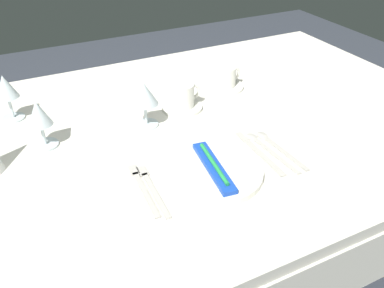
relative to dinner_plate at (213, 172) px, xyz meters
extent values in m
plane|color=#383D47|center=(0.01, 0.25, -0.75)|extent=(6.00, 6.00, 0.00)
cube|color=silver|center=(0.01, 0.25, -0.03)|extent=(1.80, 1.10, 0.04)
cube|color=silver|center=(0.01, 0.80, -0.14)|extent=(1.80, 0.01, 0.18)
cylinder|color=brown|center=(0.81, 0.70, -0.40)|extent=(0.07, 0.07, 0.70)
cylinder|color=white|center=(0.00, 0.00, 0.00)|extent=(0.24, 0.24, 0.02)
cube|color=blue|center=(0.00, 0.00, 0.02)|extent=(0.06, 0.21, 0.01)
cylinder|color=green|center=(0.00, 0.00, 0.03)|extent=(0.03, 0.17, 0.01)
cube|color=beige|center=(-0.16, -0.01, -0.01)|extent=(0.02, 0.17, 0.00)
cube|color=beige|center=(-0.15, 0.09, -0.01)|extent=(0.02, 0.04, 0.00)
cube|color=beige|center=(-0.18, 0.00, -0.01)|extent=(0.02, 0.17, 0.00)
cube|color=beige|center=(-0.17, 0.10, -0.01)|extent=(0.02, 0.04, 0.00)
cube|color=beige|center=(0.15, 0.01, -0.01)|extent=(0.02, 0.18, 0.00)
cube|color=beige|center=(0.15, 0.11, -0.01)|extent=(0.02, 0.06, 0.00)
cube|color=beige|center=(0.19, 0.00, -0.01)|extent=(0.02, 0.19, 0.00)
ellipsoid|color=beige|center=(0.18, 0.10, -0.01)|extent=(0.03, 0.04, 0.01)
cube|color=beige|center=(0.21, -0.01, -0.01)|extent=(0.02, 0.18, 0.00)
ellipsoid|color=beige|center=(0.21, 0.09, -0.01)|extent=(0.03, 0.04, 0.01)
cylinder|color=white|center=(0.08, 0.35, 0.00)|extent=(0.13, 0.13, 0.01)
cylinder|color=white|center=(0.08, 0.35, 0.04)|extent=(0.08, 0.08, 0.07)
torus|color=white|center=(0.11, 0.35, 0.04)|extent=(0.05, 0.01, 0.05)
cylinder|color=white|center=(0.27, 0.42, 0.00)|extent=(0.13, 0.13, 0.01)
cylinder|color=white|center=(0.27, 0.42, 0.03)|extent=(0.08, 0.08, 0.07)
torus|color=white|center=(0.31, 0.42, 0.04)|extent=(0.05, 0.01, 0.05)
cylinder|color=silver|center=(-0.41, 0.51, -0.01)|extent=(0.07, 0.07, 0.01)
cylinder|color=silver|center=(-0.41, 0.51, 0.03)|extent=(0.01, 0.01, 0.07)
cone|color=silver|center=(-0.41, 0.51, 0.10)|extent=(0.07, 0.07, 0.07)
cylinder|color=silver|center=(-0.06, 0.30, -0.01)|extent=(0.07, 0.07, 0.01)
cylinder|color=silver|center=(-0.06, 0.30, 0.03)|extent=(0.01, 0.01, 0.07)
cone|color=silver|center=(-0.06, 0.30, 0.10)|extent=(0.08, 0.08, 0.07)
cylinder|color=silver|center=(-0.35, 0.32, -0.01)|extent=(0.07, 0.07, 0.01)
cylinder|color=silver|center=(-0.35, 0.32, 0.03)|extent=(0.01, 0.01, 0.06)
cone|color=silver|center=(-0.35, 0.32, 0.09)|extent=(0.07, 0.07, 0.07)
camera|label=1|loc=(-0.39, -0.68, 0.60)|focal=37.57mm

